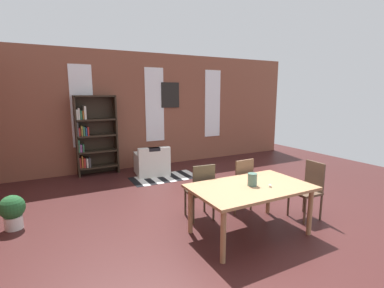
{
  "coord_description": "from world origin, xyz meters",
  "views": [
    {
      "loc": [
        -2.82,
        -3.29,
        2.06
      ],
      "look_at": [
        -0.06,
        1.95,
        1.0
      ],
      "focal_mm": 26.35,
      "sensor_mm": 36.0,
      "label": 1
    }
  ],
  "objects_px": {
    "dining_chair_head_right": "(309,188)",
    "dining_chair_far_left": "(201,190)",
    "dining_chair_far_right": "(240,183)",
    "armchair_white": "(152,164)",
    "potted_plant_by_shelf": "(12,210)",
    "vase_on_table": "(252,180)",
    "dining_table": "(251,191)",
    "bookshelf_tall": "(93,135)"
  },
  "relations": [
    {
      "from": "potted_plant_by_shelf",
      "to": "bookshelf_tall",
      "type": "bearing_deg",
      "value": 57.48
    },
    {
      "from": "dining_chair_head_right",
      "to": "dining_table",
      "type": "bearing_deg",
      "value": 179.83
    },
    {
      "from": "vase_on_table",
      "to": "dining_chair_far_left",
      "type": "xyz_separation_m",
      "value": [
        -0.42,
        0.76,
        -0.32
      ]
    },
    {
      "from": "dining_chair_far_right",
      "to": "armchair_white",
      "type": "distance_m",
      "value": 2.98
    },
    {
      "from": "armchair_white",
      "to": "potted_plant_by_shelf",
      "type": "xyz_separation_m",
      "value": [
        -2.92,
        -1.85,
        0.02
      ]
    },
    {
      "from": "bookshelf_tall",
      "to": "potted_plant_by_shelf",
      "type": "distance_m",
      "value": 3.11
    },
    {
      "from": "vase_on_table",
      "to": "dining_chair_far_left",
      "type": "height_order",
      "value": "dining_chair_far_left"
    },
    {
      "from": "dining_table",
      "to": "dining_chair_far_right",
      "type": "height_order",
      "value": "dining_chair_far_right"
    },
    {
      "from": "dining_chair_far_right",
      "to": "armchair_white",
      "type": "xyz_separation_m",
      "value": [
        -0.59,
        2.91,
        -0.23
      ]
    },
    {
      "from": "vase_on_table",
      "to": "armchair_white",
      "type": "bearing_deg",
      "value": 93.52
    },
    {
      "from": "dining_chair_head_right",
      "to": "armchair_white",
      "type": "height_order",
      "value": "dining_chair_head_right"
    },
    {
      "from": "dining_chair_far_left",
      "to": "bookshelf_tall",
      "type": "distance_m",
      "value": 3.81
    },
    {
      "from": "dining_table",
      "to": "potted_plant_by_shelf",
      "type": "bearing_deg",
      "value": 149.79
    },
    {
      "from": "dining_table",
      "to": "armchair_white",
      "type": "distance_m",
      "value": 3.7
    },
    {
      "from": "vase_on_table",
      "to": "bookshelf_tall",
      "type": "height_order",
      "value": "bookshelf_tall"
    },
    {
      "from": "dining_chair_far_left",
      "to": "potted_plant_by_shelf",
      "type": "distance_m",
      "value": 2.93
    },
    {
      "from": "dining_chair_head_right",
      "to": "bookshelf_tall",
      "type": "height_order",
      "value": "bookshelf_tall"
    },
    {
      "from": "vase_on_table",
      "to": "dining_chair_far_right",
      "type": "height_order",
      "value": "dining_chair_far_right"
    },
    {
      "from": "vase_on_table",
      "to": "potted_plant_by_shelf",
      "type": "xyz_separation_m",
      "value": [
        -3.15,
        1.82,
        -0.54
      ]
    },
    {
      "from": "dining_table",
      "to": "dining_chair_far_left",
      "type": "xyz_separation_m",
      "value": [
        -0.4,
        0.76,
        -0.15
      ]
    },
    {
      "from": "dining_chair_far_left",
      "to": "bookshelf_tall",
      "type": "bearing_deg",
      "value": 107.0
    },
    {
      "from": "vase_on_table",
      "to": "armchair_white",
      "type": "xyz_separation_m",
      "value": [
        -0.23,
        3.67,
        -0.56
      ]
    },
    {
      "from": "potted_plant_by_shelf",
      "to": "armchair_white",
      "type": "bearing_deg",
      "value": 32.37
    },
    {
      "from": "dining_chair_far_right",
      "to": "dining_chair_far_left",
      "type": "height_order",
      "value": "same"
    },
    {
      "from": "dining_table",
      "to": "potted_plant_by_shelf",
      "type": "relative_size",
      "value": 3.23
    },
    {
      "from": "dining_chair_far_right",
      "to": "potted_plant_by_shelf",
      "type": "distance_m",
      "value": 3.68
    },
    {
      "from": "armchair_white",
      "to": "dining_chair_head_right",
      "type": "bearing_deg",
      "value": -68.62
    },
    {
      "from": "dining_chair_head_right",
      "to": "armchair_white",
      "type": "xyz_separation_m",
      "value": [
        -1.44,
        3.68,
        -0.23
      ]
    },
    {
      "from": "dining_chair_far_right",
      "to": "potted_plant_by_shelf",
      "type": "bearing_deg",
      "value": 163.24
    },
    {
      "from": "dining_chair_head_right",
      "to": "dining_chair_far_left",
      "type": "xyz_separation_m",
      "value": [
        -1.64,
        0.76,
        0.0
      ]
    },
    {
      "from": "dining_chair_far_right",
      "to": "dining_chair_far_left",
      "type": "relative_size",
      "value": 1.0
    },
    {
      "from": "dining_chair_far_right",
      "to": "armchair_white",
      "type": "height_order",
      "value": "dining_chair_far_right"
    },
    {
      "from": "dining_chair_far_left",
      "to": "vase_on_table",
      "type": "bearing_deg",
      "value": -60.98
    },
    {
      "from": "bookshelf_tall",
      "to": "dining_chair_far_right",
      "type": "bearing_deg",
      "value": -62.33
    },
    {
      "from": "vase_on_table",
      "to": "dining_chair_far_right",
      "type": "distance_m",
      "value": 0.9
    },
    {
      "from": "potted_plant_by_shelf",
      "to": "dining_chair_head_right",
      "type": "bearing_deg",
      "value": -22.68
    },
    {
      "from": "vase_on_table",
      "to": "dining_chair_far_right",
      "type": "relative_size",
      "value": 0.19
    },
    {
      "from": "dining_chair_far_right",
      "to": "armchair_white",
      "type": "relative_size",
      "value": 1.07
    },
    {
      "from": "armchair_white",
      "to": "bookshelf_tall",
      "type": "bearing_deg",
      "value": 151.82
    },
    {
      "from": "dining_table",
      "to": "dining_chair_head_right",
      "type": "height_order",
      "value": "dining_chair_head_right"
    },
    {
      "from": "dining_chair_far_right",
      "to": "bookshelf_tall",
      "type": "relative_size",
      "value": 0.47
    },
    {
      "from": "dining_chair_far_left",
      "to": "bookshelf_tall",
      "type": "height_order",
      "value": "bookshelf_tall"
    }
  ]
}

